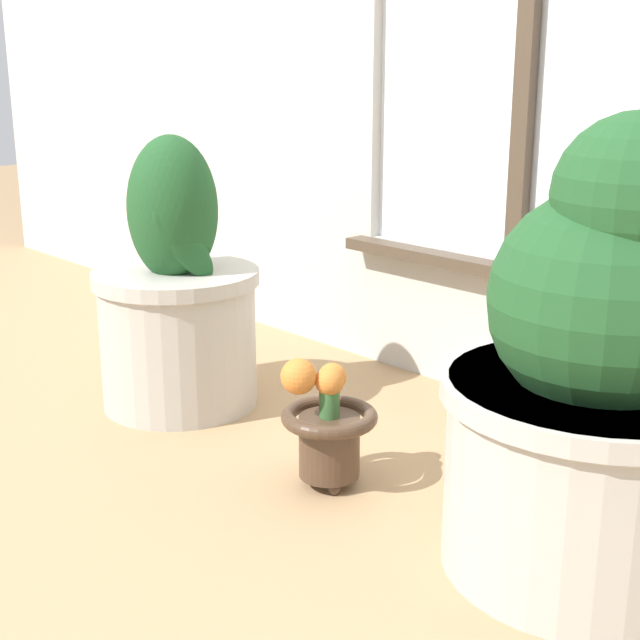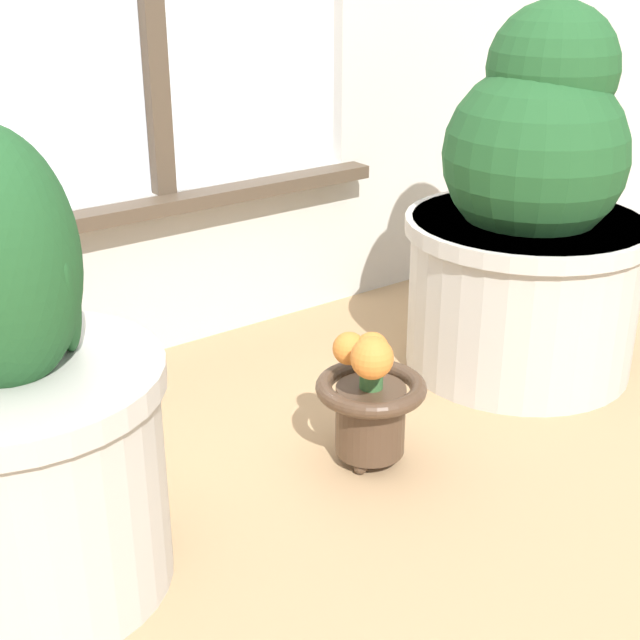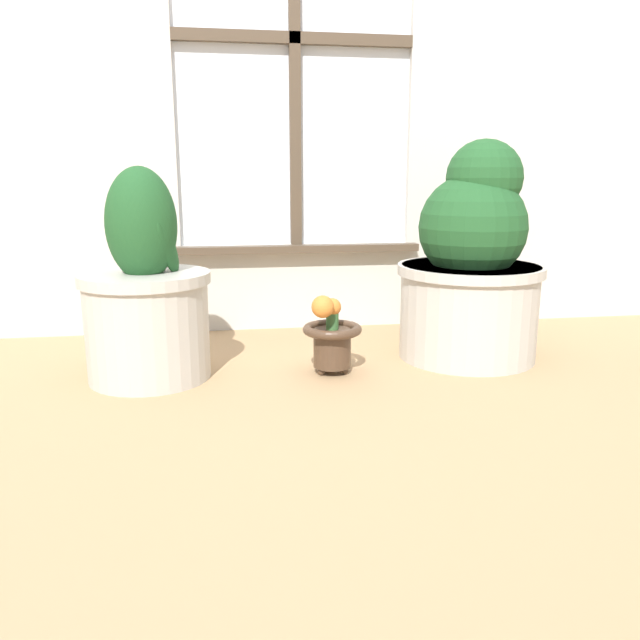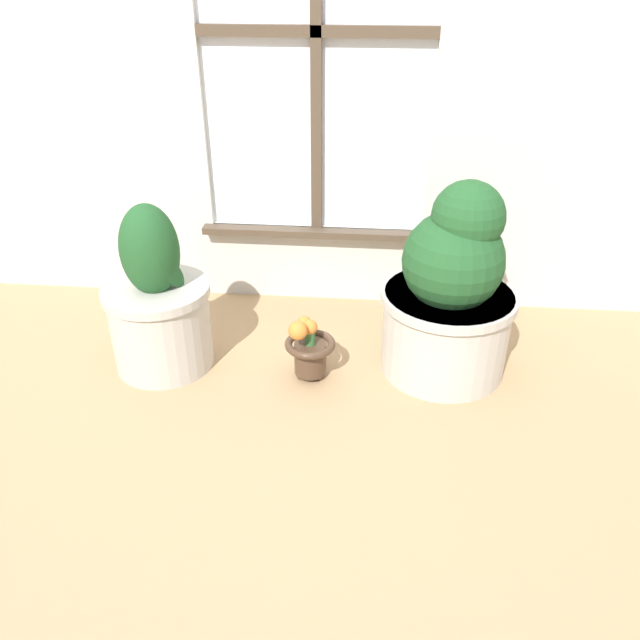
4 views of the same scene
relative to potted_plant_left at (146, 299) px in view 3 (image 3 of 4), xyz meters
name	(u,v)px [view 3 (image 3 of 4)]	position (x,y,z in m)	size (l,w,h in m)	color
ground_plane	(328,389)	(0.44, -0.16, -0.21)	(10.00, 10.00, 0.00)	tan
potted_plant_left	(146,299)	(0.00, 0.00, 0.00)	(0.33, 0.33, 0.54)	#B7B2A8
potted_plant_right	(471,267)	(0.89, 0.06, 0.06)	(0.41, 0.41, 0.61)	#B7B2A8
flower_vase	(331,334)	(0.47, -0.04, -0.10)	(0.16, 0.16, 0.22)	#473323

